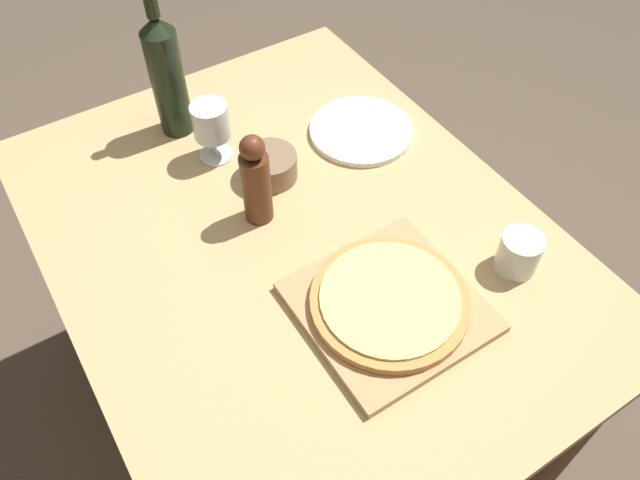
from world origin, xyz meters
TOP-DOWN VIEW (x-y plane):
  - ground_plane at (0.00, 0.00)m, footprint 12.00×12.00m
  - dining_table at (0.00, 0.00)m, footprint 0.93×1.21m
  - cutting_board at (0.05, -0.25)m, footprint 0.31×0.31m
  - pizza at (0.05, -0.25)m, footprint 0.29×0.29m
  - wine_bottle at (-0.06, 0.43)m, footprint 0.08×0.08m
  - pepper_mill at (-0.04, 0.08)m, footprint 0.06×0.06m
  - wine_glass at (-0.03, 0.29)m, footprint 0.08×0.08m
  - small_bowl at (0.04, 0.17)m, footprint 0.12×0.12m
  - drinking_tumbler at (0.31, -0.30)m, footprint 0.08×0.08m
  - dinner_plate at (0.29, 0.18)m, footprint 0.24×0.24m

SIDE VIEW (x-z plane):
  - ground_plane at x=0.00m, z-range 0.00..0.00m
  - dining_table at x=0.00m, z-range 0.28..1.05m
  - dinner_plate at x=0.29m, z-range 0.78..0.79m
  - cutting_board at x=0.05m, z-range 0.78..0.79m
  - pizza at x=0.05m, z-range 0.79..0.82m
  - small_bowl at x=0.04m, z-range 0.78..0.83m
  - drinking_tumbler at x=0.31m, z-range 0.78..0.86m
  - wine_glass at x=-0.03m, z-range 0.80..0.94m
  - pepper_mill at x=-0.04m, z-range 0.77..0.98m
  - wine_bottle at x=-0.06m, z-range 0.75..1.10m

